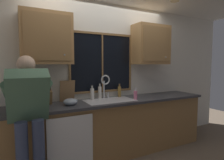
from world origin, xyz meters
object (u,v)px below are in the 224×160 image
at_px(bottle_green_glass, 119,91).
at_px(bottle_tall_clear, 100,92).
at_px(cutting_board, 67,91).
at_px(bottle_amber_small, 92,94).
at_px(soap_dispenser, 136,95).
at_px(knife_block, 47,97).
at_px(person_standing, 29,110).
at_px(mixing_bowl, 71,102).

relative_size(bottle_green_glass, bottle_tall_clear, 0.91).
bearing_deg(cutting_board, bottle_tall_clear, 0.30).
bearing_deg(bottle_amber_small, soap_dispenser, -25.17).
xyz_separation_m(bottle_tall_clear, bottle_amber_small, (-0.15, -0.04, -0.01)).
bearing_deg(bottle_green_glass, knife_block, -176.24).
xyz_separation_m(person_standing, soap_dispenser, (1.63, 0.22, 0.02)).
distance_m(person_standing, bottle_tall_clear, 1.26).
distance_m(soap_dispenser, bottle_tall_clear, 0.60).
height_order(person_standing, bottle_green_glass, person_standing).
distance_m(knife_block, bottle_green_glass, 1.24).
distance_m(bottle_green_glass, bottle_tall_clear, 0.37).
xyz_separation_m(mixing_bowl, bottle_amber_small, (0.42, 0.23, 0.05)).
xyz_separation_m(cutting_board, bottle_green_glass, (0.93, -0.01, -0.06)).
xyz_separation_m(cutting_board, mixing_bowl, (-0.02, -0.26, -0.12)).
bearing_deg(bottle_tall_clear, bottle_amber_small, -165.89).
relative_size(bottle_green_glass, bottle_amber_small, 1.00).
bearing_deg(bottle_green_glass, cutting_board, 179.43).
relative_size(bottle_tall_clear, bottle_amber_small, 1.09).
bearing_deg(bottle_amber_small, mixing_bowl, -151.39).
bearing_deg(bottle_amber_small, knife_block, -175.59).
bearing_deg(bottle_tall_clear, person_standing, -153.66).
bearing_deg(mixing_bowl, bottle_tall_clear, 25.00).
bearing_deg(bottle_green_glass, soap_dispenser, -70.24).
height_order(mixing_bowl, bottle_tall_clear, bottle_tall_clear).
distance_m(knife_block, mixing_bowl, 0.34).
height_order(knife_block, bottle_green_glass, knife_block).
bearing_deg(person_standing, cutting_board, 43.84).
bearing_deg(mixing_bowl, knife_block, 149.14).
bearing_deg(bottle_tall_clear, soap_dispenser, -34.79).
relative_size(knife_block, bottle_green_glass, 1.33).
relative_size(soap_dispenser, bottle_green_glass, 0.82).
xyz_separation_m(soap_dispenser, bottle_amber_small, (-0.65, 0.30, 0.02)).
xyz_separation_m(cutting_board, bottle_tall_clear, (0.55, 0.00, -0.06)).
distance_m(knife_block, soap_dispenser, 1.38).
bearing_deg(bottle_amber_small, cutting_board, 174.86).
distance_m(person_standing, bottle_amber_small, 1.11).
relative_size(knife_block, bottle_tall_clear, 1.21).
xyz_separation_m(knife_block, bottle_green_glass, (1.24, 0.08, -0.01)).
height_order(person_standing, bottle_tall_clear, person_standing).
distance_m(mixing_bowl, soap_dispenser, 1.07).
height_order(person_standing, mixing_bowl, person_standing).
relative_size(knife_block, cutting_board, 0.95).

